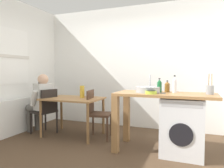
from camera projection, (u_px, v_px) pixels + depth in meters
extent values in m
plane|color=#4C3826|center=(102.00, 154.00, 3.18)|extent=(5.46, 5.46, 0.00)
cube|color=white|center=(133.00, 67.00, 4.73)|extent=(4.60, 0.10, 2.70)
cube|color=white|center=(11.00, 56.00, 4.13)|extent=(0.01, 0.90, 1.10)
cube|color=beige|center=(11.00, 56.00, 4.13)|extent=(0.02, 0.96, 0.06)
cube|color=white|center=(15.00, 117.00, 4.18)|extent=(0.10, 0.80, 0.70)
cube|color=#9E7042|center=(73.00, 99.00, 4.06)|extent=(1.10, 0.76, 0.03)
cylinder|color=brown|center=(41.00, 119.00, 3.96)|extent=(0.05, 0.05, 0.71)
cylinder|color=brown|center=(88.00, 124.00, 3.59)|extent=(0.05, 0.05, 0.71)
cylinder|color=brown|center=(61.00, 113.00, 4.57)|extent=(0.05, 0.05, 0.71)
cylinder|color=brown|center=(103.00, 116.00, 4.21)|extent=(0.05, 0.05, 0.71)
cube|color=black|center=(44.00, 111.00, 4.21)|extent=(0.48, 0.48, 0.04)
cube|color=black|center=(49.00, 101.00, 4.09)|extent=(0.12, 0.38, 0.45)
cylinder|color=black|center=(31.00, 123.00, 4.17)|extent=(0.04, 0.04, 0.45)
cylinder|color=black|center=(45.00, 120.00, 4.47)|extent=(0.04, 0.04, 0.45)
cylinder|color=black|center=(42.00, 126.00, 3.97)|extent=(0.04, 0.04, 0.45)
cylinder|color=black|center=(57.00, 122.00, 4.27)|extent=(0.04, 0.04, 0.45)
cube|color=#4C3323|center=(100.00, 114.00, 3.92)|extent=(0.47, 0.47, 0.04)
cube|color=#4C3323|center=(90.00, 102.00, 3.94)|extent=(0.11, 0.38, 0.45)
cylinder|color=#4C3323|center=(111.00, 124.00, 4.08)|extent=(0.04, 0.04, 0.45)
cylinder|color=#4C3323|center=(107.00, 129.00, 3.73)|extent=(0.04, 0.04, 0.45)
cylinder|color=#4C3323|center=(93.00, 123.00, 4.15)|extent=(0.04, 0.04, 0.45)
cylinder|color=#4C3323|center=(88.00, 128.00, 3.79)|extent=(0.04, 0.04, 0.45)
cylinder|color=#595651|center=(30.00, 121.00, 4.34)|extent=(0.11, 0.11, 0.45)
cylinder|color=#595651|center=(37.00, 119.00, 4.49)|extent=(0.11, 0.11, 0.45)
cylinder|color=#595651|center=(34.00, 109.00, 4.23)|extent=(0.42, 0.23, 0.14)
cylinder|color=#595651|center=(42.00, 107.00, 4.38)|extent=(0.42, 0.23, 0.14)
cube|color=silver|center=(43.00, 97.00, 4.19)|extent=(0.27, 0.38, 0.52)
cylinder|color=silver|center=(34.00, 98.00, 4.03)|extent=(0.20, 0.13, 0.31)
cylinder|color=silver|center=(51.00, 96.00, 4.38)|extent=(0.20, 0.13, 0.31)
sphere|color=tan|center=(43.00, 79.00, 4.17)|extent=(0.21, 0.21, 0.21)
sphere|color=black|center=(41.00, 83.00, 4.21)|extent=(0.12, 0.12, 0.12)
cube|color=#9E7042|center=(165.00, 94.00, 3.21)|extent=(1.50, 0.68, 0.04)
cube|color=olive|center=(115.00, 124.00, 3.22)|extent=(0.10, 0.10, 0.88)
cube|color=olive|center=(127.00, 117.00, 3.76)|extent=(0.10, 0.10, 0.88)
cube|color=silver|center=(182.00, 126.00, 3.14)|extent=(0.60, 0.60, 0.86)
cylinder|color=black|center=(181.00, 135.00, 2.86)|extent=(0.32, 0.02, 0.32)
cube|color=#B2B2B7|center=(182.00, 105.00, 2.84)|extent=(0.54, 0.01, 0.08)
cylinder|color=#9EA0A5|center=(148.00, 90.00, 3.30)|extent=(0.38, 0.38, 0.09)
cylinder|color=#B2B2B7|center=(150.00, 83.00, 3.46)|extent=(0.02, 0.02, 0.28)
cylinder|color=#19592D|center=(159.00, 87.00, 3.30)|extent=(0.07, 0.07, 0.16)
cone|color=#19592D|center=(159.00, 81.00, 3.30)|extent=(0.07, 0.07, 0.05)
cylinder|color=#262626|center=(159.00, 79.00, 3.30)|extent=(0.03, 0.03, 0.02)
cylinder|color=brown|center=(167.00, 88.00, 3.40)|extent=(0.08, 0.08, 0.13)
cone|color=brown|center=(167.00, 83.00, 3.39)|extent=(0.07, 0.07, 0.04)
cylinder|color=#262626|center=(167.00, 81.00, 3.39)|extent=(0.03, 0.03, 0.01)
cylinder|color=silver|center=(175.00, 86.00, 3.25)|extent=(0.06, 0.06, 0.20)
cone|color=silver|center=(175.00, 78.00, 3.24)|extent=(0.06, 0.06, 0.05)
cylinder|color=#262626|center=(175.00, 76.00, 3.24)|extent=(0.03, 0.03, 0.02)
cylinder|color=#A8C63D|center=(151.00, 92.00, 3.08)|extent=(0.17, 0.17, 0.05)
cylinder|color=olive|center=(151.00, 92.00, 3.08)|extent=(0.14, 0.14, 0.02)
cylinder|color=gray|center=(210.00, 90.00, 3.02)|extent=(0.11, 0.11, 0.13)
cylinder|color=#99724C|center=(209.00, 80.00, 3.03)|extent=(0.01, 0.04, 0.18)
cylinder|color=#99724C|center=(212.00, 80.00, 2.99)|extent=(0.01, 0.05, 0.18)
cylinder|color=gold|center=(82.00, 92.00, 4.09)|extent=(0.09, 0.09, 0.23)
cube|color=#B2B2B7|center=(160.00, 93.00, 3.13)|extent=(0.15, 0.06, 0.01)
cube|color=#262628|center=(160.00, 93.00, 3.13)|extent=(0.15, 0.06, 0.01)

